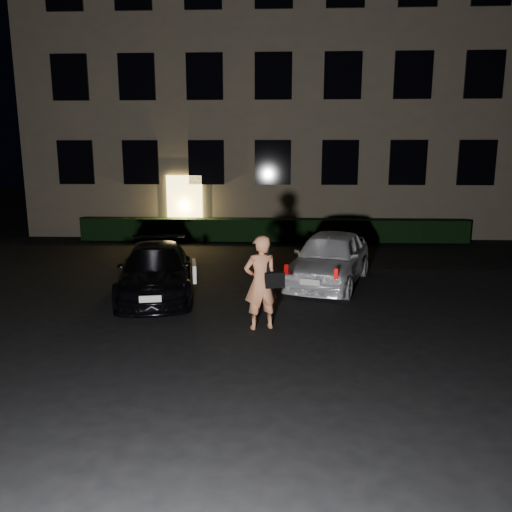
{
  "coord_description": "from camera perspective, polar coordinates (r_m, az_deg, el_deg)",
  "views": [
    {
      "loc": [
        0.24,
        -8.79,
        3.36
      ],
      "look_at": [
        -0.25,
        2.0,
        1.13
      ],
      "focal_mm": 35.0,
      "sensor_mm": 36.0,
      "label": 1
    }
  ],
  "objects": [
    {
      "name": "ground",
      "position": [
        9.42,
        0.97,
        -9.23
      ],
      "size": [
        80.0,
        80.0,
        0.0
      ],
      "primitive_type": "plane",
      "color": "black",
      "rests_on": "ground"
    },
    {
      "name": "sedan",
      "position": [
        12.2,
        -11.37,
        -1.65
      ],
      "size": [
        2.42,
        4.37,
        1.2
      ],
      "rotation": [
        0.0,
        0.0,
        0.19
      ],
      "color": "black",
      "rests_on": "ground"
    },
    {
      "name": "hatch",
      "position": [
        13.11,
        8.41,
        -0.2
      ],
      "size": [
        2.83,
        4.37,
        1.38
      ],
      "rotation": [
        0.0,
        0.0,
        -0.32
      ],
      "color": "white",
      "rests_on": "ground"
    },
    {
      "name": "man",
      "position": [
        9.59,
        0.61,
        -3.02
      ],
      "size": [
        0.85,
        0.64,
        1.85
      ],
      "rotation": [
        0.0,
        0.0,
        3.48
      ],
      "color": "#DB8457",
      "rests_on": "ground"
    },
    {
      "name": "building",
      "position": [
        23.93,
        2.1,
        18.0
      ],
      "size": [
        20.0,
        8.11,
        12.0
      ],
      "color": "#716650",
      "rests_on": "ground"
    },
    {
      "name": "hedge",
      "position": [
        19.52,
        1.85,
        3.02
      ],
      "size": [
        15.0,
        0.7,
        0.85
      ],
      "primitive_type": "cube",
      "color": "black",
      "rests_on": "ground"
    }
  ]
}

